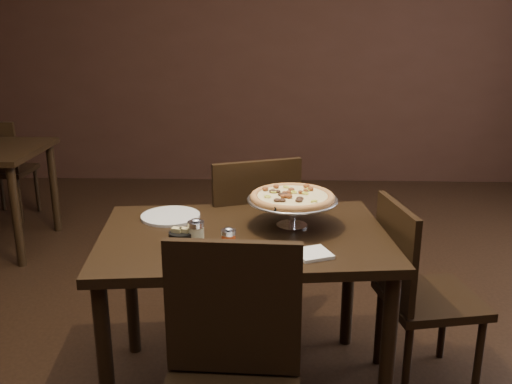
{
  "coord_description": "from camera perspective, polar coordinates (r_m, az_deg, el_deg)",
  "views": [
    {
      "loc": [
        0.08,
        -2.3,
        1.65
      ],
      "look_at": [
        0.01,
        0.01,
        0.93
      ],
      "focal_mm": 40.0,
      "sensor_mm": 36.0,
      "label": 1
    }
  ],
  "objects": [
    {
      "name": "dining_table",
      "position": [
        2.48,
        -1.2,
        -6.35
      ],
      "size": [
        1.3,
        0.94,
        0.76
      ],
      "rotation": [
        0.0,
        0.0,
        0.1
      ],
      "color": "black",
      "rests_on": "ground"
    },
    {
      "name": "pizza_stand",
      "position": [
        2.48,
        3.66,
        -0.54
      ],
      "size": [
        0.4,
        0.4,
        0.16
      ],
      "color": "silver",
      "rests_on": "dining_table"
    },
    {
      "name": "packet_caddy",
      "position": [
        2.31,
        -7.48,
        -4.63
      ],
      "size": [
        0.1,
        0.1,
        0.08
      ],
      "rotation": [
        0.0,
        0.0,
        -0.26
      ],
      "color": "black",
      "rests_on": "dining_table"
    },
    {
      "name": "napkin_stack",
      "position": [
        2.23,
        5.73,
        -6.16
      ],
      "size": [
        0.16,
        0.16,
        0.01
      ],
      "primitive_type": "cube",
      "rotation": [
        0.0,
        0.0,
        0.39
      ],
      "color": "silver",
      "rests_on": "dining_table"
    },
    {
      "name": "pepper_flake_shaker",
      "position": [
        2.24,
        -2.76,
        -4.84
      ],
      "size": [
        0.06,
        0.06,
        0.1
      ],
      "color": "maroon",
      "rests_on": "dining_table"
    },
    {
      "name": "parmesan_shaker",
      "position": [
        2.3,
        -6.01,
        -4.12
      ],
      "size": [
        0.07,
        0.07,
        0.12
      ],
      "color": "beige",
      "rests_on": "dining_table"
    },
    {
      "name": "plate_left",
      "position": [
        2.65,
        -8.54,
        -2.41
      ],
      "size": [
        0.27,
        0.27,
        0.01
      ],
      "primitive_type": "cylinder",
      "color": "silver",
      "rests_on": "dining_table"
    },
    {
      "name": "chair_far",
      "position": [
        3.03,
        -0.62,
        -4.46
      ],
      "size": [
        0.58,
        0.58,
        0.98
      ],
      "rotation": [
        0.0,
        0.0,
        3.49
      ],
      "color": "black",
      "rests_on": "ground"
    },
    {
      "name": "plate_near",
      "position": [
        2.13,
        -1.64,
        -7.22
      ],
      "size": [
        0.24,
        0.24,
        0.01
      ],
      "primitive_type": "cylinder",
      "color": "silver",
      "rests_on": "dining_table"
    },
    {
      "name": "chair_side",
      "position": [
        2.69,
        15.79,
        -9.25
      ],
      "size": [
        0.48,
        0.48,
        0.89
      ],
      "rotation": [
        0.0,
        0.0,
        1.76
      ],
      "color": "black",
      "rests_on": "ground"
    },
    {
      "name": "bg_chair_far",
      "position": [
        5.18,
        -24.04,
        2.41
      ],
      "size": [
        0.42,
        0.42,
        0.86
      ],
      "rotation": [
        0.0,
        0.0,
        3.1
      ],
      "color": "black",
      "rests_on": "ground"
    },
    {
      "name": "serving_spatula",
      "position": [
        2.37,
        2.97,
        -1.49
      ],
      "size": [
        0.17,
        0.17,
        0.02
      ],
      "rotation": [
        0.0,
        0.0,
        -0.8
      ],
      "color": "silver",
      "rests_on": "pizza_stand"
    },
    {
      "name": "room",
      "position": [
        2.34,
        1.42,
        11.07
      ],
      "size": [
        6.04,
        7.04,
        2.84
      ],
      "color": "black",
      "rests_on": "ground"
    }
  ]
}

